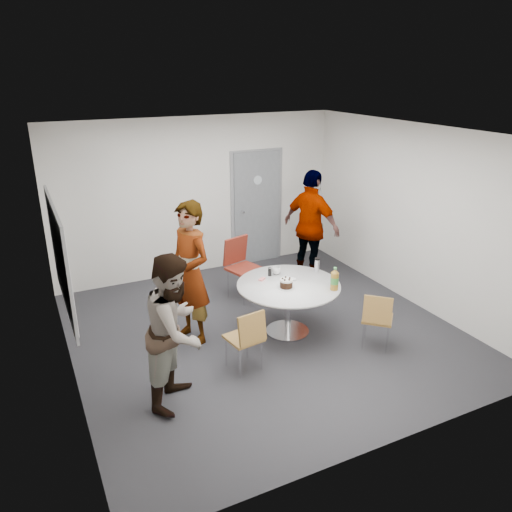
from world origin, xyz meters
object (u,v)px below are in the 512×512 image
door (257,208)px  whiteboard (60,257)px  person_main (190,273)px  chair_near_right (377,316)px  chair_near_left (247,335)px  table (291,290)px  person_right (311,227)px  person_left (176,330)px  chair_far (241,261)px

door → whiteboard: door is taller
door → person_main: door is taller
chair_near_right → chair_near_left: bearing=-145.1°
table → person_right: bearing=50.0°
person_main → person_right: (2.48, 1.04, -0.01)m
chair_near_right → person_left: bearing=-138.8°
chair_far → whiteboard: bearing=3.9°
chair_far → person_left: bearing=34.6°
chair_near_left → person_right: (2.14, 2.05, 0.46)m
door → whiteboard: size_ratio=1.12×
door → person_main: 3.03m
chair_near_left → person_main: (-0.34, 1.01, 0.47)m
chair_near_left → table: bearing=24.0°
person_main → person_left: (-0.56, -1.16, -0.10)m
whiteboard → person_left: (0.95, -1.11, -0.60)m
whiteboard → chair_near_left: size_ratio=2.37×
person_main → person_right: 2.69m
door → whiteboard: (-3.56, -2.28, 0.42)m
person_main → whiteboard: bearing=-105.6°
chair_far → chair_near_left: bearing=51.4°
person_left → person_right: (3.04, 2.20, 0.10)m
whiteboard → chair_near_right: 3.89m
chair_near_right → door: bearing=133.7°
door → person_right: door is taller
chair_near_right → person_left: 2.63m
door → person_left: size_ratio=1.25×
door → chair_near_left: bearing=-117.8°
person_left → person_right: person_right is taller
whiteboard → person_main: size_ratio=1.00×
chair_far → person_right: 1.40m
table → chair_near_left: bearing=-147.0°
person_right → chair_near_right: bearing=149.5°
person_left → chair_far: bearing=-0.4°
whiteboard → person_right: 4.17m
table → chair_far: table is taller
whiteboard → person_main: bearing=2.0°
door → person_right: 1.27m
table → chair_far: size_ratio=1.42×
table → chair_near_left: (-0.92, -0.60, -0.14)m
person_main → chair_far: bearing=111.8°
table → chair_far: bearing=95.7°
whiteboard → chair_near_right: size_ratio=2.43×
door → chair_near_right: door is taller
table → chair_near_right: table is taller
whiteboard → chair_far: size_ratio=1.95×
whiteboard → chair_near_right: whiteboard is taller
door → person_left: (-2.61, -3.39, -0.18)m
door → chair_far: 1.65m
chair_near_right → person_main: 2.46m
door → person_main: size_ratio=1.11×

